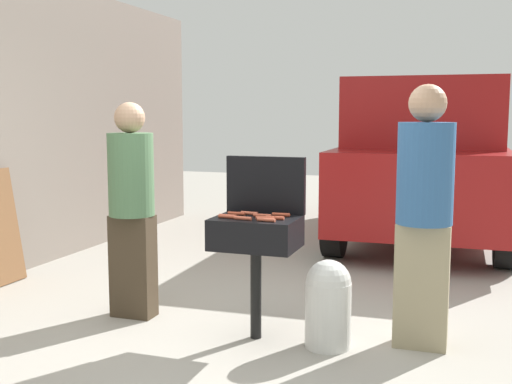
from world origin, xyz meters
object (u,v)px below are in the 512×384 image
at_px(hot_dog_0, 281,215).
at_px(hot_dog_7, 249,213).
at_px(hot_dog_9, 262,216).
at_px(person_left, 132,202).
at_px(hot_dog_4, 275,218).
at_px(hot_dog_8, 243,218).
at_px(bbq_grill, 256,237).
at_px(hot_dog_1, 228,216).
at_px(hot_dog_3, 227,217).
at_px(person_right, 424,207).
at_px(parked_minivan, 425,159).
at_px(hot_dog_5, 266,220).
at_px(hot_dog_2, 237,214).
at_px(propane_tank, 328,302).
at_px(hot_dog_6, 265,218).

bearing_deg(hot_dog_0, hot_dog_7, -176.41).
height_order(hot_dog_9, person_left, person_left).
bearing_deg(hot_dog_4, person_left, 171.21).
bearing_deg(hot_dog_4, hot_dog_9, 151.47).
bearing_deg(hot_dog_8, bbq_grill, 67.11).
xyz_separation_m(hot_dog_1, hot_dog_3, (0.00, -0.03, 0.00)).
bearing_deg(hot_dog_7, hot_dog_4, -29.23).
distance_m(person_right, parked_minivan, 4.06).
distance_m(bbq_grill, hot_dog_5, 0.24).
xyz_separation_m(bbq_grill, hot_dog_2, (-0.17, 0.05, 0.15)).
relative_size(bbq_grill, propane_tank, 1.43).
bearing_deg(hot_dog_4, bbq_grill, 166.27).
distance_m(hot_dog_0, hot_dog_7, 0.24).
distance_m(hot_dog_3, person_left, 0.94).
xyz_separation_m(hot_dog_9, propane_tank, (0.49, -0.03, -0.57)).
relative_size(hot_dog_3, propane_tank, 0.21).
height_order(hot_dog_4, hot_dog_9, same).
distance_m(hot_dog_0, hot_dog_5, 0.25).
bearing_deg(person_right, hot_dog_3, 12.29).
relative_size(hot_dog_4, parked_minivan, 0.03).
distance_m(bbq_grill, hot_dog_8, 0.20).
xyz_separation_m(hot_dog_3, person_left, (-0.91, 0.25, 0.03)).
xyz_separation_m(propane_tank, person_left, (-1.62, 0.16, 0.60)).
height_order(hot_dog_3, hot_dog_5, same).
height_order(hot_dog_5, hot_dog_9, same).
xyz_separation_m(hot_dog_1, hot_dog_4, (0.34, 0.03, 0.00)).
height_order(hot_dog_6, parked_minivan, parked_minivan).
height_order(hot_dog_5, person_left, person_left).
xyz_separation_m(hot_dog_0, person_right, (0.99, 0.10, 0.09)).
height_order(bbq_grill, hot_dog_1, hot_dog_1).
bearing_deg(person_left, person_right, 6.48).
distance_m(hot_dog_4, hot_dog_9, 0.13).
height_order(bbq_grill, parked_minivan, parked_minivan).
relative_size(hot_dog_0, person_left, 0.08).
height_order(hot_dog_8, person_right, person_right).
bearing_deg(person_left, bbq_grill, -3.03).
relative_size(hot_dog_3, hot_dog_9, 1.00).
bearing_deg(hot_dog_3, person_right, 13.18).
bearing_deg(hot_dog_9, hot_dog_6, -61.77).
bearing_deg(bbq_grill, hot_dog_9, 31.38).
relative_size(hot_dog_2, hot_dog_6, 1.00).
bearing_deg(parked_minivan, person_right, 92.67).
bearing_deg(hot_dog_6, hot_dog_7, 135.95).
bearing_deg(hot_dog_3, hot_dog_7, 63.08).
distance_m(hot_dog_1, hot_dog_5, 0.32).
xyz_separation_m(bbq_grill, hot_dog_7, (-0.08, 0.09, 0.15)).
xyz_separation_m(hot_dog_2, hot_dog_8, (0.11, -0.18, 0.00)).
bearing_deg(hot_dog_3, hot_dog_5, -7.46).
bearing_deg(propane_tank, hot_dog_4, -175.30).
height_order(hot_dog_3, hot_dog_7, same).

